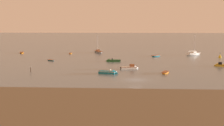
% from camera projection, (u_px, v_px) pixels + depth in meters
% --- Properties ---
extents(ground_plane, '(800.00, 800.00, 0.00)m').
position_uv_depth(ground_plane, '(135.00, 80.00, 60.56)').
color(ground_plane, slate).
extents(mudflat_shore, '(312.26, 28.57, 0.22)m').
position_uv_depth(mudflat_shore, '(141.00, 113.00, 37.03)').
color(mudflat_shore, brown).
rests_on(mudflat_shore, ground).
extents(rowboat_moored_2, '(1.31, 3.34, 0.52)m').
position_uv_depth(rowboat_moored_2, '(71.00, 53.00, 116.50)').
color(rowboat_moored_2, orange).
rests_on(rowboat_moored_2, ground).
extents(rowboat_moored_3, '(2.78, 4.71, 0.70)m').
position_uv_depth(rowboat_moored_3, '(22.00, 53.00, 119.15)').
color(rowboat_moored_3, orange).
rests_on(rowboat_moored_3, ground).
extents(motorboat_moored_0, '(4.82, 2.86, 1.73)m').
position_uv_depth(motorboat_moored_0, '(221.00, 65.00, 80.91)').
color(motorboat_moored_0, gold).
rests_on(motorboat_moored_0, ground).
extents(motorboat_moored_1, '(5.09, 2.96, 1.83)m').
position_uv_depth(motorboat_moored_1, '(131.00, 68.00, 75.97)').
color(motorboat_moored_1, white).
rests_on(motorboat_moored_1, ground).
extents(sailboat_moored_0, '(4.83, 7.01, 7.59)m').
position_uv_depth(sailboat_moored_0, '(98.00, 52.00, 121.36)').
color(sailboat_moored_0, gray).
rests_on(sailboat_moored_0, ground).
extents(sailboat_moored_1, '(6.99, 6.22, 8.04)m').
position_uv_depth(sailboat_moored_1, '(193.00, 54.00, 112.01)').
color(sailboat_moored_1, white).
rests_on(sailboat_moored_1, ground).
extents(motorboat_moored_2, '(4.98, 2.95, 1.62)m').
position_uv_depth(motorboat_moored_2, '(110.00, 73.00, 68.27)').
color(motorboat_moored_2, '#197084').
rests_on(motorboat_moored_2, ground).
extents(rowboat_moored_5, '(4.09, 4.19, 0.69)m').
position_uv_depth(rowboat_moored_5, '(156.00, 56.00, 106.09)').
color(rowboat_moored_5, '#197084').
rests_on(rowboat_moored_5, ground).
extents(rowboat_moored_7, '(2.91, 2.56, 0.46)m').
position_uv_depth(rowboat_moored_7, '(51.00, 60.00, 93.59)').
color(rowboat_moored_7, '#197084').
rests_on(rowboat_moored_7, ground).
extents(rowboat_moored_8, '(2.53, 3.98, 0.60)m').
position_uv_depth(rowboat_moored_8, '(165.00, 73.00, 68.77)').
color(rowboat_moored_8, orange).
rests_on(rowboat_moored_8, ground).
extents(motorboat_moored_3, '(4.76, 1.80, 1.60)m').
position_uv_depth(motorboat_moored_3, '(112.00, 61.00, 91.70)').
color(motorboat_moored_3, '#23602D').
rests_on(motorboat_moored_3, ground).
extents(channel_buoy, '(0.90, 0.90, 2.30)m').
position_uv_depth(channel_buoy, '(220.00, 56.00, 102.12)').
color(channel_buoy, gold).
rests_on(channel_buoy, ground).
extents(mooring_post_near, '(0.22, 0.22, 1.42)m').
position_uv_depth(mooring_post_near, '(31.00, 69.00, 70.77)').
color(mooring_post_near, '#443323').
rests_on(mooring_post_near, ground).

